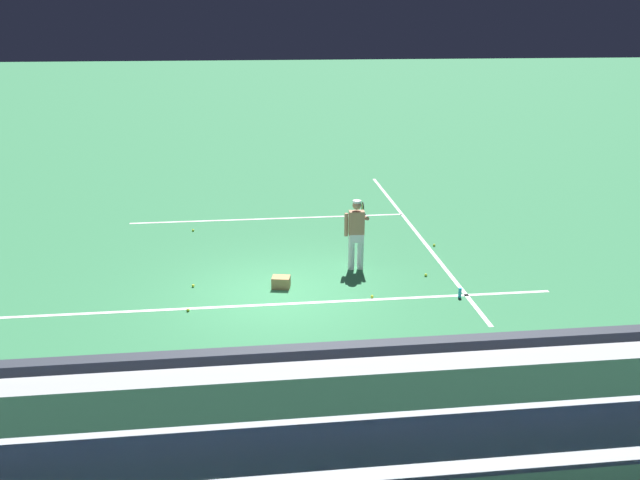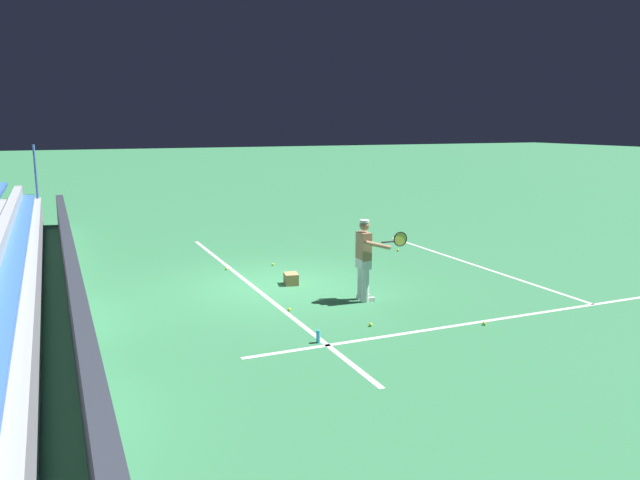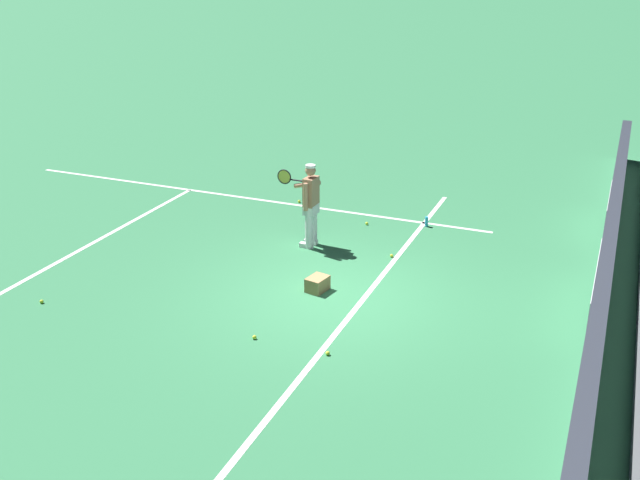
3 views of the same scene
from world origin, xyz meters
TOP-DOWN VIEW (x-y plane):
  - ground_plane at (0.00, 0.00)m, footprint 160.00×160.00m
  - court_baseline_white at (0.00, -0.50)m, footprint 12.00×0.10m
  - court_sideline_white at (4.11, 4.00)m, footprint 0.10×12.00m
  - court_service_line_white at (0.00, 5.50)m, footprint 8.22×0.10m
  - back_wall_sponsor_board at (0.01, -4.31)m, footprint 22.46×0.25m
  - bleacher_stand at (0.00, -6.14)m, footprint 21.33×2.40m
  - tennis_player at (1.96, 1.31)m, footprint 0.60×0.98m
  - ball_box_cardboard at (0.10, 0.37)m, footprint 0.45×0.37m
  - tennis_ball_far_right at (-1.89, -0.63)m, footprint 0.07×0.07m
  - tennis_ball_far_left at (4.29, 2.60)m, footprint 0.07×0.07m
  - tennis_ball_on_baseline at (-2.19, 4.56)m, footprint 0.07×0.07m
  - tennis_ball_by_box at (-1.88, 0.62)m, footprint 0.07×0.07m
  - tennis_ball_near_player at (2.03, -0.40)m, footprint 0.07×0.07m
  - tennis_ball_stray_back at (3.52, 0.64)m, footprint 0.07×0.07m
  - water_bottle at (3.93, -0.59)m, footprint 0.07×0.07m

SIDE VIEW (x-z plane):
  - ground_plane at x=0.00m, z-range 0.00..0.00m
  - court_baseline_white at x=0.00m, z-range 0.00..0.01m
  - court_sideline_white at x=4.11m, z-range 0.00..0.01m
  - court_service_line_white at x=0.00m, z-range 0.00..0.01m
  - tennis_ball_far_right at x=-1.89m, z-range 0.00..0.07m
  - tennis_ball_far_left at x=4.29m, z-range 0.00..0.07m
  - tennis_ball_on_baseline at x=-2.19m, z-range 0.00..0.07m
  - tennis_ball_by_box at x=-1.88m, z-range 0.00..0.07m
  - tennis_ball_near_player at x=2.03m, z-range 0.00..0.07m
  - tennis_ball_stray_back at x=3.52m, z-range 0.00..0.07m
  - water_bottle at x=3.93m, z-range 0.00..0.22m
  - ball_box_cardboard at x=0.10m, z-range 0.00..0.26m
  - back_wall_sponsor_board at x=0.01m, z-range 0.00..1.10m
  - bleacher_stand at x=0.00m, z-range -0.75..2.20m
  - tennis_player at x=1.96m, z-range 0.04..1.75m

